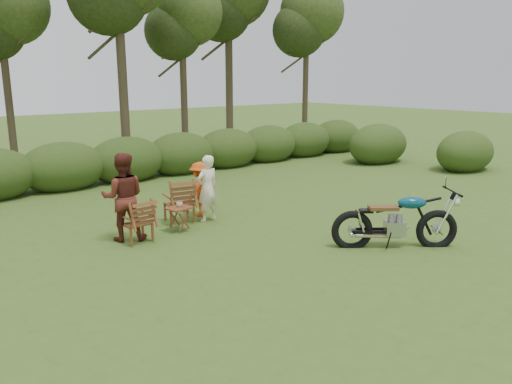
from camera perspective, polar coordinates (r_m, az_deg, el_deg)
ground at (r=9.48m, az=9.87°, el=-7.11°), size 80.00×80.00×0.00m
tree_line at (r=17.12m, az=-14.75°, el=14.56°), size 22.52×11.62×8.14m
motorcycle at (r=10.15m, az=15.42°, el=-6.03°), size 2.37×2.12×1.32m
lawn_chair_right at (r=11.59m, az=-8.71°, el=-3.31°), size 0.82×0.82×0.99m
lawn_chair_left at (r=10.37m, az=-13.38°, el=-5.50°), size 0.62×0.62×0.88m
side_table at (r=10.79m, az=-8.75°, el=-3.10°), size 0.57×0.50×0.53m
cup at (r=10.76m, az=-8.75°, el=-1.41°), size 0.16×0.16×0.10m
adult_a at (r=11.54m, az=-5.50°, el=-3.30°), size 0.58×0.41×1.53m
adult_b at (r=10.53m, az=-14.66°, el=-5.28°), size 1.08×1.00×1.78m
child at (r=11.99m, az=-6.38°, el=-2.69°), size 0.96×0.79×1.29m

